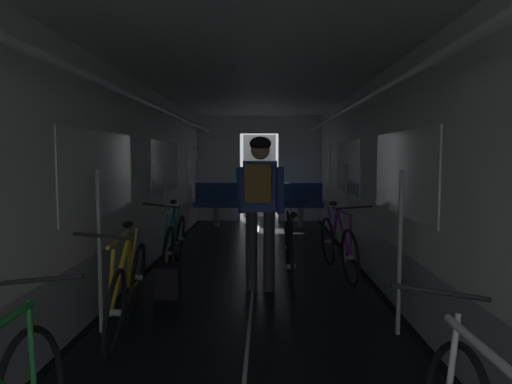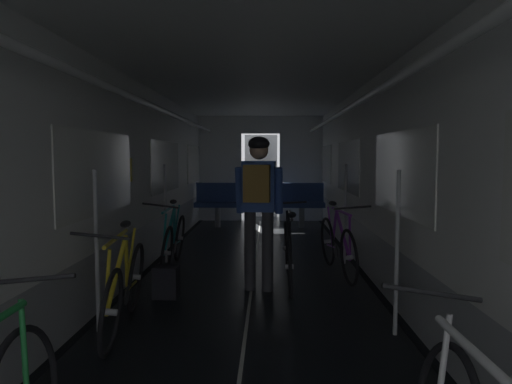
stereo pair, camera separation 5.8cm
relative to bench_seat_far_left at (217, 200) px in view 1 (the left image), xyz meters
name	(u,v)px [view 1 (the left image)]	position (x,y,z in m)	size (l,w,h in m)	color
train_car_shell	(253,140)	(0.90, -4.47, 1.13)	(3.14, 12.34, 2.57)	black
bench_seat_far_left	(217,200)	(0.00, 0.00, 0.00)	(0.98, 0.51, 0.95)	gray
bench_seat_far_right	(300,201)	(1.80, 0.00, 0.00)	(0.98, 0.51, 0.95)	gray
bicycle_purple	(338,245)	(1.98, -3.99, -0.18)	(0.45, 1.69, 0.95)	black
bicycle_teal	(174,241)	(-0.18, -3.77, -0.19)	(0.44, 1.69, 0.95)	black
bicycle_yellow	(127,287)	(-0.15, -5.92, -0.19)	(0.44, 1.69, 0.95)	black
person_cyclist_aisle	(260,196)	(0.99, -4.73, 0.50)	(0.55, 0.41, 1.73)	#2D2D33
bicycle_black_in_aisle	(289,252)	(1.33, -4.47, -0.18)	(0.44, 1.69, 0.94)	black
backpack_on_floor	(168,282)	(0.00, -5.01, -0.40)	(0.26, 0.20, 0.34)	black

